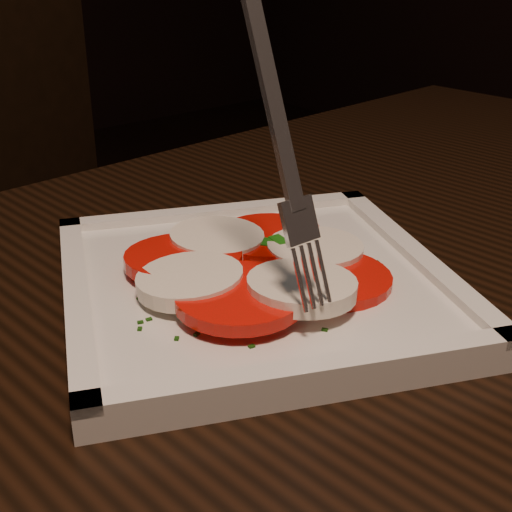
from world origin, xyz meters
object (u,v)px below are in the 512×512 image
at_px(chair, 46,227).
at_px(plate, 256,287).
at_px(table, 416,433).
at_px(fork, 267,124).

bearing_deg(chair, plate, -120.47).
height_order(table, plate, plate).
xyz_separation_m(chair, fork, (-0.17, -0.74, 0.34)).
distance_m(table, plate, 0.16).
bearing_deg(table, fork, 152.83).
distance_m(table, fork, 0.25).
relative_size(table, plate, 5.12).
relative_size(chair, fork, 4.98).
bearing_deg(plate, chair, 77.90).
height_order(chair, plate, chair).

